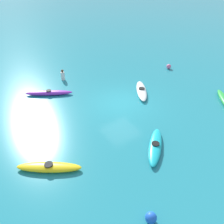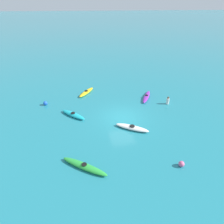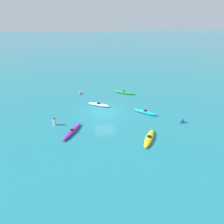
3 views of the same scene
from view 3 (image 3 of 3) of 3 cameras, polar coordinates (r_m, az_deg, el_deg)
name	(u,v)px [view 3 (image 3 of 3)]	position (r m, az deg, el deg)	size (l,w,h in m)	color
ground_plane	(104,112)	(21.46, -2.51, -0.15)	(600.00, 600.00, 0.00)	teal
kayak_yellow	(149,138)	(16.86, 11.88, -8.23)	(2.92, 2.30, 0.37)	yellow
kayak_green	(124,92)	(27.53, 3.94, 6.33)	(2.63, 3.17, 0.37)	green
kayak_cyan	(145,112)	(21.58, 10.69, 0.03)	(2.65, 2.54, 0.37)	#19B7C6
kayak_white	(99,105)	(23.23, -4.27, 2.40)	(2.28, 2.94, 0.37)	white
kayak_purple	(72,131)	(17.91, -12.72, -6.07)	(3.22, 2.19, 0.37)	purple
buoy_pink	(81,93)	(27.59, -10.08, 6.12)	(0.41, 0.41, 0.41)	pink
buoy_blue	(182,121)	(20.61, 21.50, -2.60)	(0.46, 0.46, 0.46)	blue
person_near_shore	(54,122)	(19.60, -18.03, -3.01)	(0.38, 0.38, 0.88)	silver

